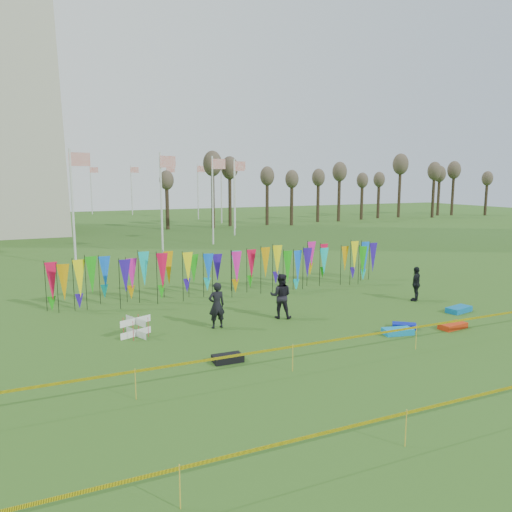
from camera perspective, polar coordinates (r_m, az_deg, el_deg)
name	(u,v)px	position (r m, az deg, el deg)	size (l,w,h in m)	color
ground	(321,346)	(18.64, 7.44, -10.21)	(160.00, 160.00, 0.00)	#315818
banner_row	(235,266)	(26.27, -2.41, -1.16)	(18.64, 0.64, 2.36)	black
caution_tape_near	(342,340)	(16.97, 9.81, -9.45)	(26.00, 0.02, 0.90)	#FCE205
caution_tape_far	(460,401)	(13.41, 22.31, -15.12)	(26.00, 0.02, 0.90)	#FCE205
tree_line	(352,177)	(71.99, 10.89, 8.88)	(53.92, 1.92, 7.84)	#3D2E1E
box_kite	(136,327)	(19.99, -13.57, -7.90)	(0.69, 0.69, 0.77)	red
person_left	(217,305)	(20.46, -4.52, -5.63)	(0.70, 0.51, 1.91)	black
person_mid	(281,296)	(21.84, 2.85, -4.58)	(0.96, 0.59, 1.97)	black
person_right	(416,284)	(26.09, 17.83, -3.04)	(1.02, 0.58, 1.73)	black
kite_bag_turquoise	(398,331)	(20.60, 15.89, -8.28)	(1.16, 0.58, 0.23)	#0D8CCD
kite_bag_blue	(404,326)	(21.47, 16.59, -7.65)	(0.93, 0.49, 0.20)	#0B1CB4
kite_bag_red	(453,326)	(22.06, 21.57, -7.43)	(1.21, 0.56, 0.22)	red
kite_bag_black	(228,358)	(17.05, -3.26, -11.60)	(0.99, 0.57, 0.23)	black
kite_bag_teal	(459,309)	(24.78, 22.17, -5.67)	(1.27, 0.61, 0.24)	#0C6BAD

